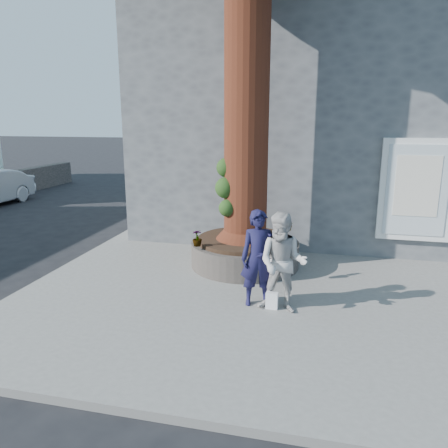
# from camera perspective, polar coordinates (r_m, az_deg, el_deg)

# --- Properties ---
(ground) EXTENTS (120.00, 120.00, 0.00)m
(ground) POSITION_cam_1_polar(r_m,az_deg,el_deg) (7.92, -5.81, -10.34)
(ground) COLOR black
(ground) RESTS_ON ground
(pavement) EXTENTS (9.00, 8.00, 0.12)m
(pavement) POSITION_cam_1_polar(r_m,az_deg,el_deg) (8.48, 6.17, -8.22)
(pavement) COLOR slate
(pavement) RESTS_ON ground
(yellow_line) EXTENTS (0.10, 30.00, 0.01)m
(yellow_line) POSITION_cam_1_polar(r_m,az_deg,el_deg) (10.07, -20.62, -5.81)
(yellow_line) COLOR yellow
(yellow_line) RESTS_ON ground
(stone_shop) EXTENTS (10.30, 8.30, 6.30)m
(stone_shop) POSITION_cam_1_polar(r_m,az_deg,el_deg) (14.01, 14.01, 13.12)
(stone_shop) COLOR #525457
(stone_shop) RESTS_ON ground
(planter) EXTENTS (2.30, 2.30, 0.60)m
(planter) POSITION_cam_1_polar(r_m,az_deg,el_deg) (9.39, 2.75, -3.66)
(planter) COLOR black
(planter) RESTS_ON pavement
(man) EXTENTS (0.67, 0.52, 1.64)m
(man) POSITION_cam_1_polar(r_m,az_deg,el_deg) (7.31, 4.53, -4.49)
(man) COLOR #141335
(man) RESTS_ON pavement
(woman) EXTENTS (0.86, 0.70, 1.66)m
(woman) POSITION_cam_1_polar(r_m,az_deg,el_deg) (7.10, 7.66, -5.06)
(woman) COLOR #B5B1AD
(woman) RESTS_ON pavement
(shopping_bag) EXTENTS (0.20, 0.13, 0.28)m
(shopping_bag) POSITION_cam_1_polar(r_m,az_deg,el_deg) (7.41, 6.27, -9.90)
(shopping_bag) COLOR white
(shopping_bag) RESTS_ON pavement
(plant_a) EXTENTS (0.22, 0.18, 0.35)m
(plant_a) POSITION_cam_1_polar(r_m,az_deg,el_deg) (9.81, 4.98, 0.00)
(plant_a) COLOR gray
(plant_a) RESTS_ON planter
(plant_b) EXTENTS (0.29, 0.29, 0.38)m
(plant_b) POSITION_cam_1_polar(r_m,az_deg,el_deg) (8.33, 7.47, -2.48)
(plant_b) COLOR gray
(plant_b) RESTS_ON planter
(plant_c) EXTENTS (0.25, 0.25, 0.33)m
(plant_c) POSITION_cam_1_polar(r_m,az_deg,el_deg) (8.71, -3.52, -1.82)
(plant_c) COLOR gray
(plant_c) RESTS_ON planter
(plant_d) EXTENTS (0.34, 0.33, 0.28)m
(plant_d) POSITION_cam_1_polar(r_m,az_deg,el_deg) (9.98, 8.49, -0.08)
(plant_d) COLOR gray
(plant_d) RESTS_ON planter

